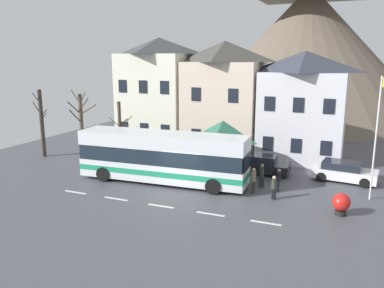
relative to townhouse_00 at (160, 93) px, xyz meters
The scene contains 20 objects.
ground_plane 15.01m from the townhouse_00, 58.73° to the right, with size 40.00×60.00×0.07m.
townhouse_00 is the anchor object (origin of this frame).
townhouse_01 6.54m from the townhouse_00, ahead, with size 6.29×5.12×9.61m.
townhouse_02 13.18m from the townhouse_00, ahead, with size 6.46×5.15×8.75m.
hilltop_castle 26.02m from the townhouse_00, 66.50° to the left, with size 33.10×33.10×24.21m.
transit_bus 12.11m from the townhouse_00, 61.97° to the right, with size 11.59×3.11×3.38m.
bus_shelter 11.07m from the townhouse_00, 38.61° to the right, with size 3.60×3.60×3.90m.
parked_car_00 13.20m from the townhouse_00, 26.93° to the right, with size 3.95×1.96×1.36m.
parked_car_01 18.05m from the townhouse_00, 17.41° to the right, with size 4.30×2.34×1.33m.
parked_car_02 7.03m from the townhouse_00, 120.33° to the right, with size 4.36×2.10×1.35m.
pedestrian_00 16.39m from the townhouse_00, 34.91° to the right, with size 0.31×0.32×1.46m.
pedestrian_01 17.34m from the townhouse_00, 39.32° to the right, with size 0.30×0.30×1.45m.
pedestrian_02 15.91m from the townhouse_00, 40.90° to the right, with size 0.32×0.33×1.63m.
pedestrian_03 15.25m from the townhouse_00, 36.22° to the right, with size 0.35×0.29×1.55m.
public_bench 11.17m from the townhouse_00, 26.39° to the right, with size 1.63×0.48×0.87m.
flagpole 20.26m from the townhouse_00, 24.82° to the right, with size 0.95×0.10×7.25m.
harbour_buoy 20.91m from the townhouse_00, 34.76° to the right, with size 0.96×0.96×1.21m.
bare_tree_00 10.79m from the townhouse_00, 132.00° to the right, with size 1.43×1.23×5.66m.
bare_tree_01 8.21m from the townhouse_00, 85.63° to the right, with size 1.61×1.08×5.01m.
bare_tree_02 8.93m from the townhouse_00, 107.78° to the right, with size 1.96×1.78×5.83m.
Camera 1 is at (9.76, -20.81, 8.27)m, focal length 36.73 mm.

